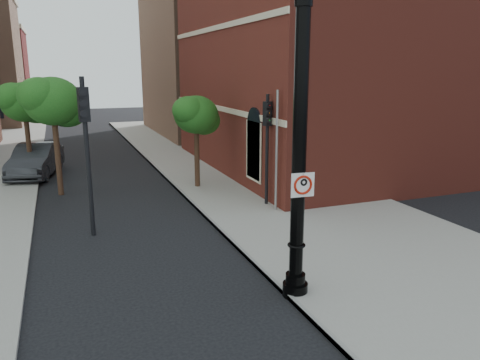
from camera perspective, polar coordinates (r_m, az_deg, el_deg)
name	(u,v)px	position (r m, az deg, el deg)	size (l,w,h in m)	color
ground	(208,312)	(11.27, -3.96, -15.81)	(120.00, 120.00, 0.00)	black
sidewalk_right	(266,187)	(22.02, 3.17, -0.88)	(8.00, 60.00, 0.12)	gray
curb_edge	(184,195)	(20.75, -6.82, -1.83)	(0.10, 60.00, 0.14)	gray
brick_wall_building	(393,55)	(30.07, 18.16, 14.24)	(22.30, 16.30, 12.50)	maroon
bg_building_tan_b	(276,51)	(43.72, 4.47, 15.37)	(22.00, 14.00, 14.00)	#9A6E54
lamppost	(299,161)	(10.94, 7.19, 2.28)	(0.62, 0.62, 7.37)	black
no_parking_sign	(303,185)	(10.90, 7.66, -0.57)	(0.58, 0.10, 0.58)	white
parked_car	(36,160)	(26.59, -23.63, 2.23)	(1.79, 5.14, 1.69)	#29292D
traffic_signal_left	(86,131)	(15.91, -18.31, 5.71)	(0.36, 0.45, 5.26)	black
traffic_signal_right	(267,132)	(18.54, 3.35, 5.85)	(0.33, 0.39, 4.54)	black
utility_pole	(277,153)	(17.87, 4.48, 3.31)	(0.09, 0.09, 4.74)	#999999
street_tree_a	(54,103)	(21.83, -21.77, 8.76)	(2.87, 2.59, 5.17)	#2F1F13
street_tree_b	(25,103)	(25.70, -24.73, 8.50)	(2.69, 2.44, 4.86)	#2F1F13
street_tree_c	(196,116)	(21.57, -5.33, 7.79)	(2.40, 2.17, 4.32)	#2F1F13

